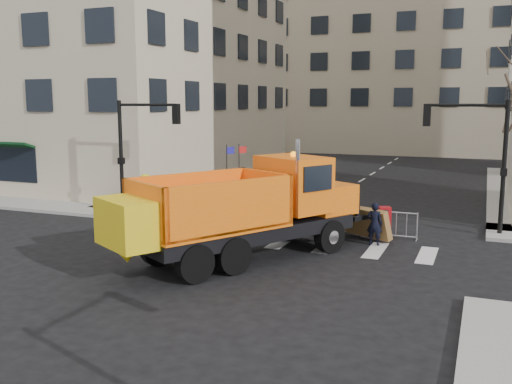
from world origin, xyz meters
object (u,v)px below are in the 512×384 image
at_px(cop_c, 324,212).
at_px(newspaper_box, 384,221).
at_px(cop_a, 374,224).
at_px(cop_b, 319,210).
at_px(plow_truck, 242,207).
at_px(worker, 146,193).

distance_m(cop_c, newspaper_box, 2.41).
bearing_deg(newspaper_box, cop_a, -118.71).
relative_size(cop_c, newspaper_box, 1.79).
bearing_deg(cop_c, newspaper_box, 151.73).
bearing_deg(cop_c, cop_b, -41.84).
height_order(cop_a, cop_c, cop_c).
xyz_separation_m(cop_b, newspaper_box, (2.52, 0.56, -0.33)).
relative_size(plow_truck, cop_b, 5.11).
xyz_separation_m(cop_a, worker, (-11.12, 1.71, 0.24)).
bearing_deg(cop_a, worker, -4.79).
xyz_separation_m(cop_a, newspaper_box, (0.16, 1.29, -0.12)).
bearing_deg(newspaper_box, cop_c, 171.78).
distance_m(cop_b, newspaper_box, 2.60).
bearing_deg(worker, cop_b, -38.94).
xyz_separation_m(cop_a, cop_c, (-2.17, 0.73, 0.17)).
bearing_deg(cop_a, newspaper_box, -92.96).
bearing_deg(plow_truck, newspaper_box, -7.97).
bearing_deg(newspaper_box, cop_b, 170.79).
height_order(plow_truck, cop_c, plow_truck).
height_order(cop_b, newspaper_box, cop_b).
bearing_deg(cop_a, cop_c, -14.69).
xyz_separation_m(cop_b, worker, (-8.75, 0.98, 0.02)).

